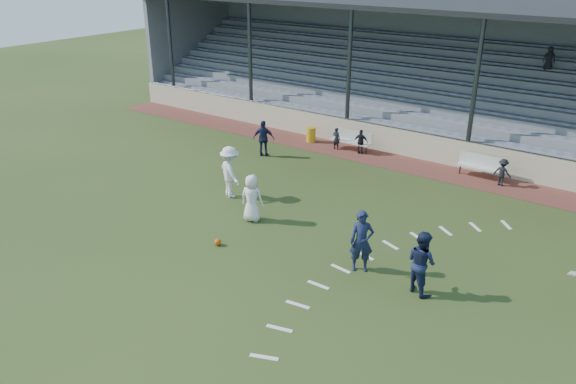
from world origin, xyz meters
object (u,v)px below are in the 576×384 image
Objects in this scene: bench_left at (352,139)px; trash_bin at (311,135)px; football at (218,242)px; bench_right at (482,164)px; player_navy_lead at (362,241)px; player_white_lead at (252,198)px.

bench_left is 2.27m from trash_bin.
bench_right is at bearing 65.12° from football.
football is 0.12× the size of player_navy_lead.
trash_bin is at bearing -179.50° from bench_left.
football is 0.13× the size of player_white_lead.
player_white_lead reaches higher than trash_bin.
football is at bearing 164.33° from player_navy_lead.
trash_bin is 0.38× the size of player_navy_lead.
bench_left is at bearing -98.74° from player_white_lead.
bench_right is 11.91m from football.
trash_bin is 9.09m from player_white_lead.
bench_right is at bearing -135.69° from player_white_lead.
football is (3.38, -10.61, -0.27)m from trash_bin.
trash_bin is at bearing -178.24° from bench_right.
bench_right is 2.75× the size of trash_bin.
bench_right is 8.39m from trash_bin.
player_navy_lead is (7.86, -9.25, 0.58)m from trash_bin.
trash_bin reaches higher than football.
trash_bin is at bearing 97.82° from player_navy_lead.
bench_right is at bearing 1.30° from trash_bin.
player_navy_lead is (5.60, -9.33, 0.37)m from bench_left.
player_white_lead is at bearing 138.66° from player_navy_lead.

